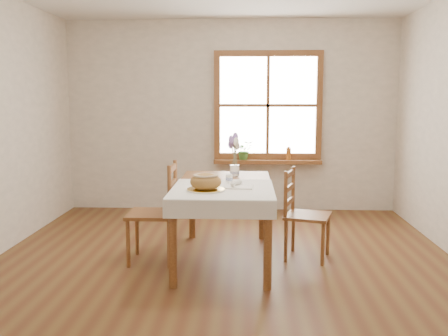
% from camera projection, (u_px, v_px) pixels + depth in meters
% --- Properties ---
extents(ground, '(5.00, 5.00, 0.00)m').
position_uv_depth(ground, '(223.00, 270.00, 4.56)').
color(ground, brown).
rests_on(ground, ground).
extents(room_walls, '(4.60, 5.10, 2.65)m').
position_uv_depth(room_walls, '(222.00, 81.00, 4.31)').
color(room_walls, beige).
rests_on(room_walls, ground).
extents(window, '(1.46, 0.08, 1.46)m').
position_uv_depth(window, '(268.00, 105.00, 6.77)').
color(window, brown).
rests_on(window, ground).
extents(window_sill, '(1.46, 0.20, 0.05)m').
position_uv_depth(window_sill, '(267.00, 161.00, 6.81)').
color(window_sill, brown).
rests_on(window_sill, ground).
extents(dining_table, '(0.90, 1.60, 0.75)m').
position_uv_depth(dining_table, '(224.00, 192.00, 4.76)').
color(dining_table, brown).
rests_on(dining_table, ground).
extents(table_linen, '(0.91, 0.99, 0.01)m').
position_uv_depth(table_linen, '(222.00, 189.00, 4.44)').
color(table_linen, white).
rests_on(table_linen, dining_table).
extents(chair_left, '(0.47, 0.45, 0.96)m').
position_uv_depth(chair_left, '(152.00, 212.00, 4.75)').
color(chair_left, brown).
rests_on(chair_left, ground).
extents(chair_right, '(0.53, 0.52, 0.88)m').
position_uv_depth(chair_right, '(308.00, 214.00, 4.83)').
color(chair_right, brown).
rests_on(chair_right, ground).
extents(bread_plate, '(0.41, 0.41, 0.02)m').
position_uv_depth(bread_plate, '(206.00, 190.00, 4.33)').
color(bread_plate, white).
rests_on(bread_plate, table_linen).
extents(bread_loaf, '(0.27, 0.27, 0.15)m').
position_uv_depth(bread_loaf, '(206.00, 180.00, 4.32)').
color(bread_loaf, '#9E6E38').
rests_on(bread_loaf, bread_plate).
extents(egg_napkin, '(0.29, 0.25, 0.01)m').
position_uv_depth(egg_napkin, '(238.00, 187.00, 4.50)').
color(egg_napkin, white).
rests_on(egg_napkin, table_linen).
extents(eggs, '(0.22, 0.20, 0.05)m').
position_uv_depth(eggs, '(238.00, 183.00, 4.49)').
color(eggs, white).
rests_on(eggs, egg_napkin).
extents(salt_shaker, '(0.05, 0.05, 0.09)m').
position_uv_depth(salt_shaker, '(230.00, 178.00, 4.69)').
color(salt_shaker, white).
rests_on(salt_shaker, table_linen).
extents(pepper_shaker, '(0.04, 0.04, 0.08)m').
position_uv_depth(pepper_shaker, '(228.00, 178.00, 4.77)').
color(pepper_shaker, white).
rests_on(pepper_shaker, table_linen).
extents(flower_vase, '(0.10, 0.10, 0.11)m').
position_uv_depth(flower_vase, '(235.00, 171.00, 5.17)').
color(flower_vase, white).
rests_on(flower_vase, dining_table).
extents(lavender_bouquet, '(0.17, 0.17, 0.33)m').
position_uv_depth(lavender_bouquet, '(235.00, 150.00, 5.14)').
color(lavender_bouquet, '#8361AC').
rests_on(lavender_bouquet, flower_vase).
extents(potted_plant, '(0.30, 0.32, 0.20)m').
position_uv_depth(potted_plant, '(244.00, 152.00, 6.80)').
color(potted_plant, '#3F752F').
rests_on(potted_plant, window_sill).
extents(amber_bottle, '(0.06, 0.06, 0.18)m').
position_uv_depth(amber_bottle, '(289.00, 153.00, 6.78)').
color(amber_bottle, '#B06220').
rests_on(amber_bottle, window_sill).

